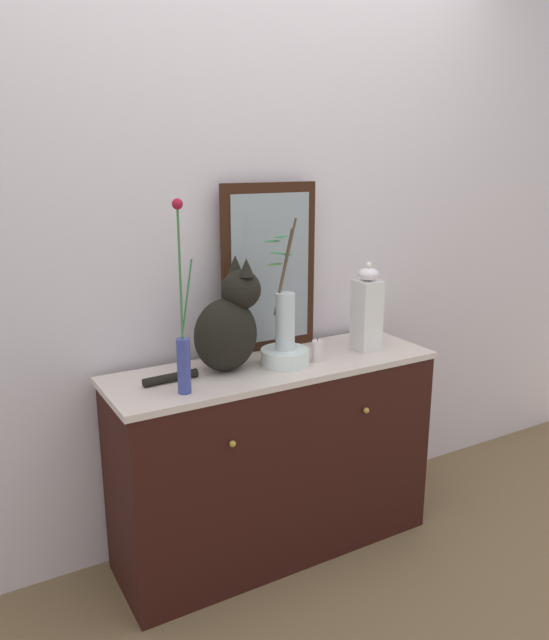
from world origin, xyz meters
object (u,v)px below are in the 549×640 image
at_px(jar_lidded_porcelain, 367,310).
at_px(candle_pillar, 317,351).
at_px(cat_sitting, 229,325).
at_px(vase_slim_green, 183,346).
at_px(sideboard, 275,458).
at_px(bowl_porcelain, 285,357).
at_px(mirror_leaning, 269,268).
at_px(vase_glass_clear, 285,316).

bearing_deg(jar_lidded_porcelain, candle_pillar, -173.92).
distance_m(cat_sitting, vase_slim_green, 0.28).
height_order(sideboard, cat_sitting, cat_sitting).
bearing_deg(bowl_porcelain, vase_slim_green, -169.12).
relative_size(mirror_leaning, cat_sitting, 1.44).
height_order(mirror_leaning, jar_lidded_porcelain, mirror_leaning).
bearing_deg(vase_slim_green, vase_glass_clear, 11.35).
distance_m(bowl_porcelain, candle_pillar, 0.13).
bearing_deg(candle_pillar, vase_slim_green, -174.78).
distance_m(bowl_porcelain, vase_glass_clear, 0.17).
xyz_separation_m(cat_sitting, vase_slim_green, (-0.24, -0.14, -0.01)).
bearing_deg(candle_pillar, bowl_porcelain, 165.18).
bearing_deg(sideboard, vase_slim_green, -165.40).
distance_m(cat_sitting, candle_pillar, 0.38).
bearing_deg(jar_lidded_porcelain, bowl_porcelain, 179.13).
distance_m(sideboard, jar_lidded_porcelain, 0.72).
bearing_deg(bowl_porcelain, jar_lidded_porcelain, -0.87).
bearing_deg(candle_pillar, cat_sitting, 166.31).
distance_m(bowl_porcelain, jar_lidded_porcelain, 0.42).
relative_size(sideboard, bowl_porcelain, 6.95).
height_order(sideboard, jar_lidded_porcelain, jar_lidded_porcelain).
bearing_deg(vase_slim_green, cat_sitting, 30.12).
xyz_separation_m(mirror_leaning, cat_sitting, (-0.27, -0.16, -0.17)).
bearing_deg(bowl_porcelain, vase_glass_clear, 82.27).
height_order(bowl_porcelain, candle_pillar, candle_pillar).
bearing_deg(candle_pillar, mirror_leaning, 108.14).
distance_m(cat_sitting, vase_glass_clear, 0.22).
bearing_deg(cat_sitting, vase_slim_green, -149.88).
height_order(mirror_leaning, vase_glass_clear, mirror_leaning).
height_order(vase_slim_green, bowl_porcelain, vase_slim_green).
relative_size(cat_sitting, jar_lidded_porcelain, 1.28).
distance_m(vase_glass_clear, candle_pillar, 0.20).
height_order(vase_slim_green, jar_lidded_porcelain, vase_slim_green).
bearing_deg(mirror_leaning, bowl_porcelain, -103.15).
height_order(cat_sitting, vase_glass_clear, vase_glass_clear).
xyz_separation_m(cat_sitting, candle_pillar, (0.35, -0.08, -0.14)).
distance_m(mirror_leaning, candle_pillar, 0.40).
relative_size(sideboard, cat_sitting, 2.78).
height_order(sideboard, vase_glass_clear, vase_glass_clear).
relative_size(sideboard, mirror_leaning, 1.92).
xyz_separation_m(vase_slim_green, candle_pillar, (0.59, 0.05, -0.13)).
distance_m(cat_sitting, bowl_porcelain, 0.27).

